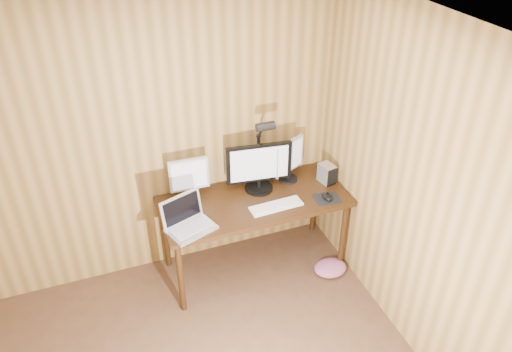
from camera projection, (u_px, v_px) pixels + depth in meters
room_shell at (192, 339)px, 2.42m from camera, size 4.00×4.00×4.00m
desk at (251, 206)px, 4.37m from camera, size 1.60×0.70×0.75m
monitor_center at (259, 167)px, 4.26m from camera, size 0.57×0.25×0.44m
monitor_left at (189, 178)px, 4.16m from camera, size 0.34×0.16×0.38m
monitor_right at (289, 160)px, 4.39m from camera, size 0.33×0.18×0.40m
laptop at (187, 220)px, 3.90m from camera, size 0.43×0.38×0.26m
keyboard at (276, 206)px, 4.15m from camera, size 0.45×0.16×0.02m
mousepad at (327, 199)px, 4.26m from camera, size 0.23×0.20×0.00m
mouse at (327, 196)px, 4.24m from camera, size 0.10×0.13×0.04m
hard_drive at (327, 174)px, 4.43m from camera, size 0.13×0.17×0.17m
phone at (265, 210)px, 4.11m from camera, size 0.08×0.11×0.01m
speaker at (326, 169)px, 4.54m from camera, size 0.05×0.05×0.12m
desk_lamp at (262, 142)px, 4.23m from camera, size 0.16×0.22×0.68m
fabric_pile at (330, 268)px, 4.55m from camera, size 0.33×0.28×0.10m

